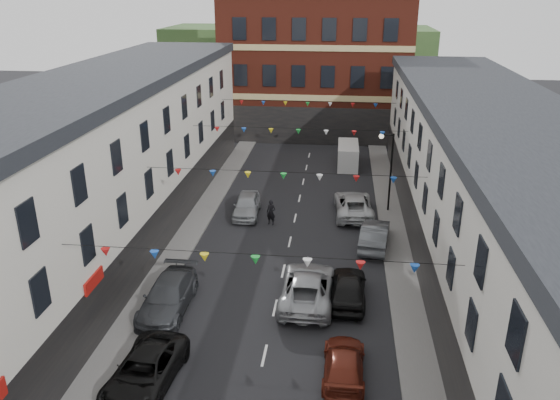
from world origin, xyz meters
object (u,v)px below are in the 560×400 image
at_px(moving_car, 307,287).
at_px(white_van, 348,155).
at_px(street_lamp, 388,162).
at_px(car_right_c, 344,364).
at_px(car_right_d, 348,288).
at_px(car_right_f, 354,205).
at_px(car_right_e, 375,235).
at_px(car_left_e, 247,205).
at_px(pedestrian, 271,212).
at_px(car_left_d, 168,296).
at_px(car_left_c, 145,372).

distance_m(moving_car, white_van, 23.98).
xyz_separation_m(street_lamp, car_right_c, (-2.95, -19.01, -3.27)).
distance_m(car_right_d, moving_car, 2.18).
bearing_deg(car_right_f, car_right_d, 84.04).
xyz_separation_m(car_right_c, moving_car, (-1.98, 5.96, 0.19)).
bearing_deg(street_lamp, car_right_e, -99.92).
height_order(car_left_e, car_right_e, car_right_e).
bearing_deg(car_right_f, car_right_e, 100.06).
height_order(street_lamp, car_left_e, street_lamp).
distance_m(moving_car, pedestrian, 10.26).
bearing_deg(car_right_e, street_lamp, -92.50).
bearing_deg(moving_car, car_right_c, 109.03).
bearing_deg(white_van, car_right_f, -88.33).
bearing_deg(car_right_d, street_lamp, -100.93).
distance_m(street_lamp, car_right_d, 13.49).
bearing_deg(white_van, pedestrian, -111.24).
relative_size(car_left_e, car_right_f, 0.79).
xyz_separation_m(car_left_d, moving_car, (7.12, 1.72, 0.03)).
bearing_deg(car_right_f, moving_car, 74.05).
bearing_deg(car_right_c, pedestrian, -70.91).
bearing_deg(car_right_d, car_right_f, -90.80).
xyz_separation_m(white_van, pedestrian, (-5.40, -14.13, -0.15)).
relative_size(car_left_d, car_right_c, 1.25).
distance_m(street_lamp, car_right_f, 3.98).
xyz_separation_m(car_right_d, moving_car, (-2.17, -0.22, 0.03)).
bearing_deg(white_van, car_right_c, -90.72).
xyz_separation_m(street_lamp, car_left_e, (-10.15, -1.78, -3.12)).
height_order(street_lamp, moving_car, street_lamp).
xyz_separation_m(street_lamp, pedestrian, (-8.15, -3.31, -2.98)).
distance_m(car_right_c, pedestrian, 16.54).
distance_m(car_left_c, car_right_d, 11.49).
xyz_separation_m(car_right_d, white_van, (0.00, 23.66, 0.27)).
bearing_deg(car_right_e, moving_car, 68.59).
bearing_deg(car_right_e, car_left_d, 45.96).
xyz_separation_m(car_right_c, car_right_f, (0.61, 18.16, 0.17)).
bearing_deg(car_right_f, white_van, -91.97).
distance_m(car_left_e, moving_car, 12.42).
distance_m(car_right_e, car_right_f, 5.32).
relative_size(car_right_c, white_van, 0.91).
distance_m(car_right_f, white_van, 11.68).
xyz_separation_m(moving_car, white_van, (2.18, 23.88, 0.24)).
bearing_deg(car_right_d, moving_car, 6.84).
height_order(car_left_e, pedestrian, pedestrian).
distance_m(car_left_c, car_left_e, 18.83).
xyz_separation_m(car_left_d, car_left_e, (1.90, 12.99, -0.01)).
xyz_separation_m(street_lamp, car_right_d, (-2.75, -12.83, -3.11)).
bearing_deg(car_right_d, white_van, -88.83).
distance_m(car_left_d, moving_car, 7.33).
height_order(street_lamp, car_right_d, street_lamp).
relative_size(car_left_c, car_left_e, 1.14).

